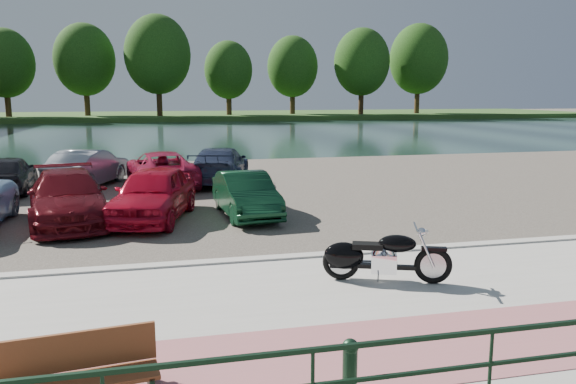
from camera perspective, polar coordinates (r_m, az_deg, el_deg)
name	(u,v)px	position (r m, az deg, el deg)	size (l,w,h in m)	color
ground	(360,291)	(10.25, 7.33, -9.97)	(200.00, 200.00, 0.00)	#595447
promenade	(382,309)	(9.37, 9.51, -11.68)	(60.00, 6.00, 0.10)	#ABAAA1
pink_path	(425,347)	(8.10, 13.72, -15.01)	(60.00, 2.00, 0.01)	#A25B62
kerb	(327,256)	(12.03, 4.01, -6.52)	(60.00, 0.30, 0.14)	#ABAAA1
parking_lot	(255,189)	(20.60, -3.35, 0.32)	(60.00, 18.00, 0.04)	#3E3932
river	(198,134)	(49.25, -9.13, 5.86)	(120.00, 40.00, 0.00)	#1B312D
far_bank	(181,116)	(81.14, -10.77, 7.62)	(120.00, 24.00, 0.60)	#244719
railing	(492,348)	(6.64, 19.97, -14.66)	(24.04, 0.05, 0.90)	black
bollards	(335,373)	(6.32, 4.80, -17.84)	(10.68, 0.18, 0.81)	black
far_trees	(216,62)	(75.31, -7.34, 13.01)	(70.25, 10.68, 12.52)	#352313
motorcycle	(375,257)	(10.37, 8.78, -6.50)	(2.24, 1.09, 1.05)	black
park_bench	(76,369)	(7.04, -20.75, -16.49)	(1.84, 0.66, 0.72)	brown
car_3	(68,197)	(16.15, -21.46, -0.50)	(1.94, 4.78, 1.39)	#570C14
car_4	(153,194)	(15.78, -13.54, -0.16)	(1.73, 4.31, 1.47)	#B00B24
car_5	(246,195)	(15.92, -4.29, -0.26)	(1.30, 3.74, 1.23)	#0F3820
car_8	(8,174)	(21.88, -26.59, 1.66)	(1.58, 3.92, 1.33)	black
car_9	(88,168)	(22.19, -19.64, 2.33)	(1.48, 4.24, 1.40)	slate
car_10	(161,169)	(21.48, -12.76, 2.33)	(2.20, 4.76, 1.32)	#AF1D43
car_11	(220,165)	(21.91, -6.94, 2.74)	(1.95, 4.80, 1.39)	#28324F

